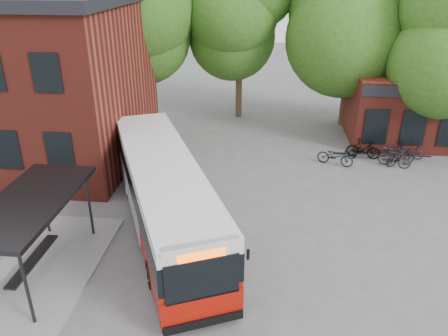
# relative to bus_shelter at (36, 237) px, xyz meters

# --- Properties ---
(ground) EXTENTS (100.00, 100.00, 0.00)m
(ground) POSITION_rel_bus_shelter_xyz_m (4.50, 1.00, -1.45)
(ground) COLOR #5D5E60
(bus_shelter) EXTENTS (3.60, 7.00, 2.90)m
(bus_shelter) POSITION_rel_bus_shelter_xyz_m (0.00, 0.00, 0.00)
(bus_shelter) COLOR #232326
(bus_shelter) RESTS_ON ground
(bike_rail) EXTENTS (5.20, 0.10, 0.38)m
(bike_rail) POSITION_rel_bus_shelter_xyz_m (13.78, 11.00, -1.26)
(bike_rail) COLOR #232326
(bike_rail) RESTS_ON ground
(tree_0) EXTENTS (7.92, 7.92, 11.00)m
(tree_0) POSITION_rel_bus_shelter_xyz_m (-1.50, 17.00, 4.05)
(tree_0) COLOR #2B5B18
(tree_0) RESTS_ON ground
(tree_1) EXTENTS (7.92, 7.92, 10.40)m
(tree_1) POSITION_rel_bus_shelter_xyz_m (5.50, 18.00, 3.75)
(tree_1) COLOR #2B5B18
(tree_1) RESTS_ON ground
(tree_2) EXTENTS (7.92, 7.92, 11.00)m
(tree_2) POSITION_rel_bus_shelter_xyz_m (12.50, 17.00, 4.05)
(tree_2) COLOR #2B5B18
(tree_2) RESTS_ON ground
(city_bus) EXTENTS (6.98, 11.81, 2.99)m
(city_bus) POSITION_rel_bus_shelter_xyz_m (3.59, 3.23, 0.05)
(city_bus) COLOR #A51006
(city_bus) RESTS_ON ground
(bicycle_0) EXTENTS (2.03, 1.32, 1.01)m
(bicycle_0) POSITION_rel_bus_shelter_xyz_m (11.18, 10.19, -0.95)
(bicycle_0) COLOR black
(bicycle_0) RESTS_ON ground
(bicycle_1) EXTENTS (1.88, 0.93, 1.09)m
(bicycle_1) POSITION_rel_bus_shelter_xyz_m (12.84, 11.30, -0.91)
(bicycle_1) COLOR black
(bicycle_1) RESTS_ON ground
(bicycle_2) EXTENTS (1.83, 1.13, 0.91)m
(bicycle_2) POSITION_rel_bus_shelter_xyz_m (12.78, 11.25, -1.00)
(bicycle_2) COLOR black
(bicycle_2) RESTS_ON ground
(bicycle_3) EXTENTS (1.70, 1.10, 1.00)m
(bicycle_3) POSITION_rel_bus_shelter_xyz_m (14.25, 10.25, -0.95)
(bicycle_3) COLOR #332B26
(bicycle_3) RESTS_ON ground
(bicycle_4) EXTENTS (1.80, 0.92, 0.90)m
(bicycle_4) POSITION_rel_bus_shelter_xyz_m (14.53, 11.64, -1.00)
(bicycle_4) COLOR black
(bicycle_4) RESTS_ON ground
(bicycle_5) EXTENTS (1.78, 1.09, 1.03)m
(bicycle_5) POSITION_rel_bus_shelter_xyz_m (14.60, 10.39, -0.93)
(bicycle_5) COLOR black
(bicycle_5) RESTS_ON ground
(bicycle_6) EXTENTS (1.66, 0.65, 0.86)m
(bicycle_6) POSITION_rel_bus_shelter_xyz_m (15.28, 11.39, -1.02)
(bicycle_6) COLOR black
(bicycle_6) RESTS_ON ground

